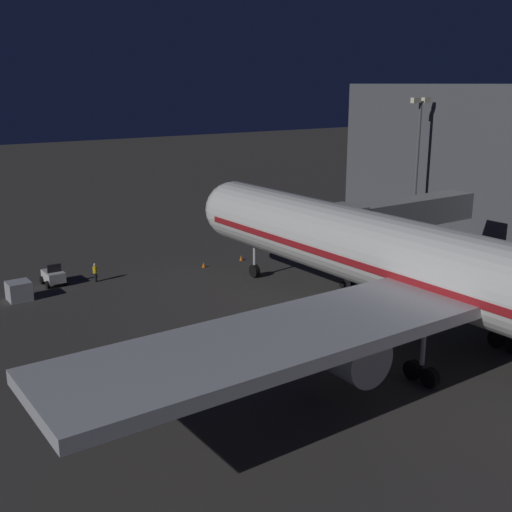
{
  "coord_description": "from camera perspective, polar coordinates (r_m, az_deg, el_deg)",
  "views": [
    {
      "loc": [
        32.27,
        35.71,
        17.35
      ],
      "look_at": [
        3.0,
        -5.9,
        3.5
      ],
      "focal_mm": 44.61,
      "sensor_mm": 36.0,
      "label": 1
    }
  ],
  "objects": [
    {
      "name": "airliner_at_gate",
      "position": [
        41.19,
        18.84,
        -2.13
      ],
      "size": [
        53.08,
        59.86,
        18.95
      ],
      "color": "silver",
      "rests_on": "ground_plane"
    },
    {
      "name": "traffic_cone_nose_starboard",
      "position": [
        62.12,
        -4.71,
        -0.78
      ],
      "size": [
        0.36,
        0.36,
        0.55
      ],
      "primitive_type": "cone",
      "color": "orange",
      "rests_on": "ground_plane"
    },
    {
      "name": "baggage_container_spare",
      "position": [
        56.1,
        -20.49,
        -2.94
      ],
      "size": [
        1.83,
        1.82,
        1.57
      ],
      "primitive_type": "cube",
      "color": "#B7BABF",
      "rests_on": "ground_plane"
    },
    {
      "name": "pushback_tug",
      "position": [
        59.29,
        -17.69,
        -1.74
      ],
      "size": [
        1.86,
        2.38,
        1.95
      ],
      "color": "silver",
      "rests_on": "ground_plane"
    },
    {
      "name": "ground_plane",
      "position": [
        51.16,
        6.58,
        -4.7
      ],
      "size": [
        320.0,
        320.0,
        0.0
      ],
      "primitive_type": "plane",
      "color": "#383533"
    },
    {
      "name": "traffic_cone_nose_port",
      "position": [
        64.37,
        -1.34,
        -0.16
      ],
      "size": [
        0.36,
        0.36,
        0.55
      ],
      "primitive_type": "cone",
      "color": "orange",
      "rests_on": "ground_plane"
    },
    {
      "name": "apron_floodlight_mast",
      "position": [
        76.63,
        14.26,
        8.74
      ],
      "size": [
        2.9,
        0.5,
        15.8
      ],
      "color": "#59595E",
      "rests_on": "ground_plane"
    },
    {
      "name": "jet_bridge",
      "position": [
        58.62,
        11.82,
        3.51
      ],
      "size": [
        17.85,
        3.4,
        7.31
      ],
      "color": "#9E9E99",
      "rests_on": "ground_plane"
    },
    {
      "name": "ground_crew_by_belt_loader",
      "position": [
        59.06,
        -14.23,
        -1.37
      ],
      "size": [
        0.4,
        0.4,
        1.74
      ],
      "color": "black",
      "rests_on": "ground_plane"
    }
  ]
}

